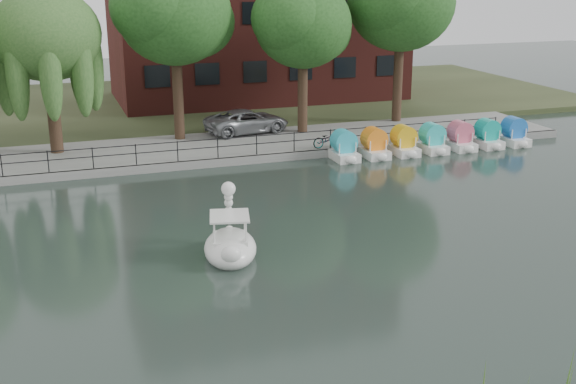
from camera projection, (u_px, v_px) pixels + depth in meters
ground_plane at (313, 265)px, 23.90m from camera, size 120.00×120.00×0.00m
promenade at (206, 149)px, 38.28m from camera, size 40.00×6.00×0.40m
kerb at (219, 162)px, 35.62m from camera, size 40.00×0.25×0.40m
land_strip at (162, 104)px, 50.93m from camera, size 60.00×22.00×0.36m
railing at (218, 143)px, 35.52m from camera, size 32.00×0.05×1.00m
willow_mid at (46, 35)px, 35.06m from camera, size 5.32×5.32×8.15m
broadleaf_center at (174, 14)px, 37.73m from camera, size 6.00×6.00×9.25m
broadleaf_right at (303, 25)px, 39.65m from camera, size 5.40×5.40×8.32m
broadleaf_far at (401, 3)px, 42.26m from camera, size 6.30×6.30×9.71m
minivan at (247, 119)px, 40.87m from camera, size 3.47×5.88×1.54m
bicycle at (328, 138)px, 37.60m from camera, size 0.72×1.76×1.00m
swan_boat at (230, 242)px, 24.46m from camera, size 2.37×3.15×2.39m
pedal_boat_row at (432, 141)px, 38.30m from camera, size 11.35×1.70×1.40m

